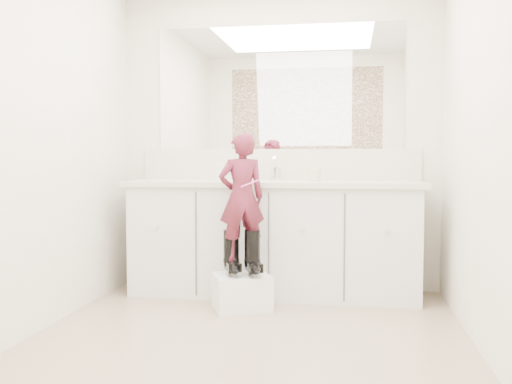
# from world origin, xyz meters

# --- Properties ---
(floor) EXTENTS (3.00, 3.00, 0.00)m
(floor) POSITION_xyz_m (0.00, 0.00, 0.00)
(floor) COLOR #937E60
(floor) RESTS_ON ground
(wall_back) EXTENTS (2.60, 0.00, 2.60)m
(wall_back) POSITION_xyz_m (0.00, 1.50, 1.20)
(wall_back) COLOR beige
(wall_back) RESTS_ON floor
(wall_front) EXTENTS (2.60, 0.00, 2.60)m
(wall_front) POSITION_xyz_m (0.00, -1.50, 1.20)
(wall_front) COLOR beige
(wall_front) RESTS_ON floor
(wall_left) EXTENTS (0.00, 3.00, 3.00)m
(wall_left) POSITION_xyz_m (-1.30, 0.00, 1.20)
(wall_left) COLOR beige
(wall_left) RESTS_ON floor
(wall_right) EXTENTS (0.00, 3.00, 3.00)m
(wall_right) POSITION_xyz_m (1.30, 0.00, 1.20)
(wall_right) COLOR beige
(wall_right) RESTS_ON floor
(vanity_cabinet) EXTENTS (2.20, 0.55, 0.85)m
(vanity_cabinet) POSITION_xyz_m (0.00, 1.23, 0.42)
(vanity_cabinet) COLOR silver
(vanity_cabinet) RESTS_ON floor
(countertop) EXTENTS (2.28, 0.58, 0.04)m
(countertop) POSITION_xyz_m (0.00, 1.21, 0.87)
(countertop) COLOR beige
(countertop) RESTS_ON vanity_cabinet
(backsplash) EXTENTS (2.28, 0.03, 0.25)m
(backsplash) POSITION_xyz_m (0.00, 1.49, 1.02)
(backsplash) COLOR beige
(backsplash) RESTS_ON countertop
(mirror) EXTENTS (2.00, 0.02, 1.00)m
(mirror) POSITION_xyz_m (0.00, 1.49, 1.64)
(mirror) COLOR white
(mirror) RESTS_ON wall_back
(faucet) EXTENTS (0.08, 0.08, 0.10)m
(faucet) POSITION_xyz_m (0.00, 1.38, 0.94)
(faucet) COLOR silver
(faucet) RESTS_ON countertop
(cup) EXTENTS (0.13, 0.13, 0.10)m
(cup) POSITION_xyz_m (0.32, 1.23, 0.94)
(cup) COLOR beige
(cup) RESTS_ON countertop
(soap_bottle) EXTENTS (0.10, 0.10, 0.19)m
(soap_bottle) POSITION_xyz_m (-0.42, 1.28, 0.98)
(soap_bottle) COLOR silver
(soap_bottle) RESTS_ON countertop
(step_stool) EXTENTS (0.48, 0.45, 0.24)m
(step_stool) POSITION_xyz_m (-0.16, 0.75, 0.12)
(step_stool) COLOR white
(step_stool) RESTS_ON floor
(boot_left) EXTENTS (0.19, 0.24, 0.32)m
(boot_left) POSITION_xyz_m (-0.24, 0.75, 0.40)
(boot_left) COLOR black
(boot_left) RESTS_ON step_stool
(boot_right) EXTENTS (0.19, 0.24, 0.32)m
(boot_right) POSITION_xyz_m (-0.09, 0.75, 0.40)
(boot_right) COLOR black
(boot_right) RESTS_ON step_stool
(toddler) EXTENTS (0.39, 0.33, 0.90)m
(toddler) POSITION_xyz_m (-0.16, 0.75, 0.79)
(toddler) COLOR #952D49
(toddler) RESTS_ON step_stool
(toothbrush) EXTENTS (0.13, 0.07, 0.06)m
(toothbrush) POSITION_xyz_m (-0.09, 0.70, 0.89)
(toothbrush) COLOR #E85AB3
(toothbrush) RESTS_ON toddler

